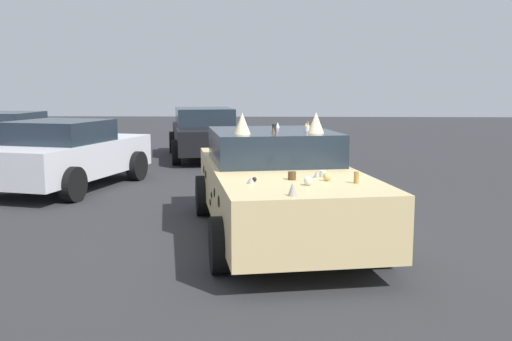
# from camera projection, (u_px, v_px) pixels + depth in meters

# --- Properties ---
(ground_plane) EXTENTS (60.00, 60.00, 0.00)m
(ground_plane) POSITION_uv_depth(u_px,v_px,m) (278.00, 236.00, 7.94)
(ground_plane) COLOR #2D2D30
(art_car_decorated) EXTENTS (4.94, 2.70, 1.68)m
(art_car_decorated) POSITION_uv_depth(u_px,v_px,m) (277.00, 184.00, 7.91)
(art_car_decorated) COLOR #D8BC7F
(art_car_decorated) RESTS_ON ground
(parked_sedan_behind_right) EXTENTS (4.07, 2.18, 1.33)m
(parked_sedan_behind_right) POSITION_uv_depth(u_px,v_px,m) (1.00, 138.00, 15.10)
(parked_sedan_behind_right) COLOR silver
(parked_sedan_behind_right) RESTS_ON ground
(parked_sedan_behind_left) EXTENTS (4.60, 2.61, 1.39)m
(parked_sedan_behind_left) POSITION_uv_depth(u_px,v_px,m) (205.00, 133.00, 16.39)
(parked_sedan_behind_left) COLOR black
(parked_sedan_behind_left) RESTS_ON ground
(parked_sedan_near_left) EXTENTS (4.23, 2.64, 1.36)m
(parked_sedan_near_left) POSITION_uv_depth(u_px,v_px,m) (66.00, 154.00, 11.49)
(parked_sedan_near_left) COLOR silver
(parked_sedan_near_left) RESTS_ON ground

